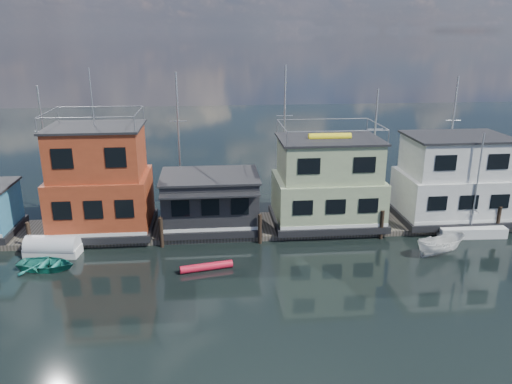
{
  "coord_description": "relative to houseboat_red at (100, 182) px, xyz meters",
  "views": [
    {
      "loc": [
        -0.4,
        -23.87,
        14.64
      ],
      "look_at": [
        2.98,
        12.0,
        3.0
      ],
      "focal_mm": 35.0,
      "sensor_mm": 36.0,
      "label": 1
    }
  ],
  "objects": [
    {
      "name": "houseboat_green",
      "position": [
        17.0,
        0.0,
        -0.55
      ],
      "size": [
        8.4,
        5.9,
        7.03
      ],
      "color": "black",
      "rests_on": "dock"
    },
    {
      "name": "dock",
      "position": [
        8.5,
        0.0,
        -3.9
      ],
      "size": [
        48.0,
        5.0,
        0.4
      ],
      "primitive_type": "cube",
      "color": "#595147",
      "rests_on": "ground"
    },
    {
      "name": "dinghy_teal",
      "position": [
        -2.61,
        -5.66,
        -3.72
      ],
      "size": [
        4.1,
        3.28,
        0.76
      ],
      "primitive_type": "imported",
      "rotation": [
        0.0,
        0.0,
        1.37
      ],
      "color": "#227C6E",
      "rests_on": "ground"
    },
    {
      "name": "houseboat_dark",
      "position": [
        8.0,
        -0.02,
        -1.69
      ],
      "size": [
        7.4,
        6.1,
        4.06
      ],
      "color": "black",
      "rests_on": "dock"
    },
    {
      "name": "pilings",
      "position": [
        8.17,
        -2.8,
        -3.0
      ],
      "size": [
        42.28,
        0.28,
        2.2
      ],
      "color": "#2D2116",
      "rests_on": "ground"
    },
    {
      "name": "ground",
      "position": [
        8.5,
        -12.0,
        -4.1
      ],
      "size": [
        160.0,
        160.0,
        0.0
      ],
      "primitive_type": "plane",
      "color": "black",
      "rests_on": "ground"
    },
    {
      "name": "day_sailer",
      "position": [
        27.39,
        -2.84,
        -3.66
      ],
      "size": [
        5.02,
        1.88,
        7.8
      ],
      "rotation": [
        0.0,
        0.0,
        -0.05
      ],
      "color": "silver",
      "rests_on": "ground"
    },
    {
      "name": "houseboat_white",
      "position": [
        27.0,
        0.0,
        -0.57
      ],
      "size": [
        8.4,
        5.9,
        6.66
      ],
      "color": "black",
      "rests_on": "dock"
    },
    {
      "name": "motorboat",
      "position": [
        23.61,
        -5.9,
        -3.39
      ],
      "size": [
        3.95,
        2.26,
        1.44
      ],
      "primitive_type": "imported",
      "rotation": [
        0.0,
        0.0,
        1.82
      ],
      "color": "white",
      "rests_on": "ground"
    },
    {
      "name": "red_kayak",
      "position": [
        7.65,
        -6.76,
        -3.85
      ],
      "size": [
        3.43,
        1.17,
        0.5
      ],
      "primitive_type": "cylinder",
      "rotation": [
        0.0,
        1.57,
        0.2
      ],
      "color": "red",
      "rests_on": "ground"
    },
    {
      "name": "houseboat_red",
      "position": [
        0.0,
        0.0,
        0.0
      ],
      "size": [
        7.4,
        5.9,
        11.86
      ],
      "color": "black",
      "rests_on": "dock"
    },
    {
      "name": "tarp_runabout",
      "position": [
        -2.83,
        -3.45,
        -3.55
      ],
      "size": [
        3.83,
        1.94,
        1.49
      ],
      "rotation": [
        0.0,
        0.0,
        -0.13
      ],
      "color": "silver",
      "rests_on": "ground"
    },
    {
      "name": "background_masts",
      "position": [
        13.26,
        6.0,
        1.45
      ],
      "size": [
        36.4,
        0.16,
        12.0
      ],
      "color": "silver",
      "rests_on": "ground"
    }
  ]
}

